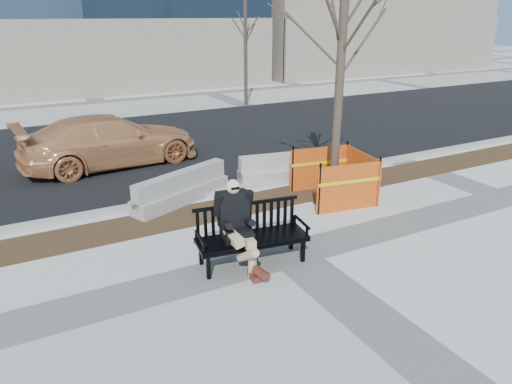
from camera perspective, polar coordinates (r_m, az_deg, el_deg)
ground at (r=9.03m, az=4.12°, el=-7.44°), size 120.00×120.00×0.00m
mulch_strip at (r=11.10m, az=-3.01°, el=-1.82°), size 40.00×1.20×0.02m
asphalt_street at (r=16.64m, az=-12.22°, el=5.46°), size 60.00×10.40×0.01m
curb at (r=11.88m, az=-4.98°, el=-0.02°), size 60.00×0.25×0.12m
bench at (r=8.71m, az=-0.46°, el=-8.52°), size 2.12×1.01×1.09m
seated_man at (r=8.68m, az=-2.38°, el=-8.66°), size 0.84×1.23×1.61m
tree_fence at (r=11.73m, az=9.20°, el=-0.82°), size 2.78×2.78×6.06m
sedan at (r=14.84m, az=-16.86°, el=3.16°), size 5.35×2.62×1.50m
jersey_barrier_left at (r=11.53m, az=-8.89°, el=-1.19°), size 2.70×1.56×0.78m
jersey_barrier_right at (r=12.84m, az=4.05°, el=1.33°), size 2.84×1.03×0.80m
far_tree_right at (r=23.84m, az=-1.22°, el=10.46°), size 2.54×2.54×5.28m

